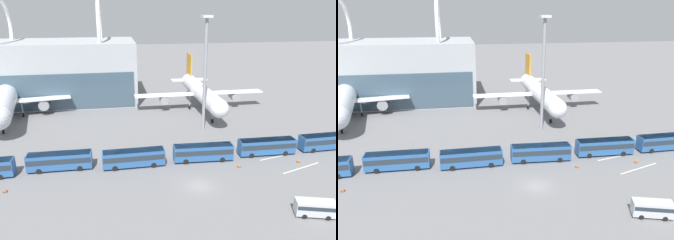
% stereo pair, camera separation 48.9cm
% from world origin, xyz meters
% --- Properties ---
extents(ground_plane, '(440.00, 440.00, 0.00)m').
position_xyz_m(ground_plane, '(0.00, 0.00, 0.00)').
color(ground_plane, slate).
extents(airliner_at_gate_near, '(32.89, 36.76, 13.79)m').
position_xyz_m(airliner_at_gate_near, '(-40.84, 41.33, 5.41)').
color(airliner_at_gate_near, silver).
rests_on(airliner_at_gate_near, ground_plane).
extents(airliner_at_gate_far, '(37.30, 37.82, 14.07)m').
position_xyz_m(airliner_at_gate_far, '(11.28, 41.86, 5.25)').
color(airliner_at_gate_far, silver).
rests_on(airliner_at_gate_far, ground_plane).
extents(shuttle_bus_1, '(11.36, 2.67, 3.22)m').
position_xyz_m(shuttle_bus_1, '(-23.33, 9.90, 1.89)').
color(shuttle_bus_1, '#285693').
rests_on(shuttle_bus_1, ground_plane).
extents(shuttle_bus_2, '(11.39, 2.74, 3.22)m').
position_xyz_m(shuttle_bus_2, '(-10.10, 8.86, 1.89)').
color(shuttle_bus_2, '#285693').
rests_on(shuttle_bus_2, ground_plane).
extents(shuttle_bus_3, '(11.45, 3.08, 3.22)m').
position_xyz_m(shuttle_bus_3, '(3.12, 9.10, 1.89)').
color(shuttle_bus_3, '#285693').
rests_on(shuttle_bus_3, ground_plane).
extents(shuttle_bus_4, '(11.40, 2.79, 3.22)m').
position_xyz_m(shuttle_bus_4, '(16.34, 9.67, 1.89)').
color(shuttle_bus_4, '#285693').
rests_on(shuttle_bus_4, ground_plane).
extents(shuttle_bus_5, '(11.40, 2.79, 3.22)m').
position_xyz_m(shuttle_bus_5, '(29.56, 9.94, 1.89)').
color(shuttle_bus_5, '#285693').
rests_on(shuttle_bus_5, ground_plane).
extents(service_van_foreground, '(5.79, 3.45, 2.35)m').
position_xyz_m(service_van_foreground, '(13.90, -10.64, 1.38)').
color(service_van_foreground, '#B2B7BC').
rests_on(service_van_foreground, ground_plane).
extents(floodlight_mast, '(2.21, 2.21, 26.33)m').
position_xyz_m(floodlight_mast, '(7.71, 25.51, 15.02)').
color(floodlight_mast, gray).
rests_on(floodlight_mast, ground_plane).
extents(lane_stripe_0, '(8.78, 3.16, 0.01)m').
position_xyz_m(lane_stripe_0, '(20.10, 2.98, 0.00)').
color(lane_stripe_0, silver).
rests_on(lane_stripe_0, ground_plane).
extents(lane_stripe_1, '(6.76, 1.85, 0.01)m').
position_xyz_m(lane_stripe_1, '(17.39, 8.06, 0.00)').
color(lane_stripe_1, silver).
rests_on(lane_stripe_1, ground_plane).
extents(lane_stripe_2, '(7.90, 2.20, 0.01)m').
position_xyz_m(lane_stripe_2, '(-10.29, 11.01, 0.00)').
color(lane_stripe_2, silver).
rests_on(lane_stripe_2, ground_plane).
extents(traffic_cone_0, '(0.62, 0.62, 0.61)m').
position_xyz_m(traffic_cone_0, '(-31.01, 3.46, 0.30)').
color(traffic_cone_0, black).
rests_on(traffic_cone_0, ground_plane).
extents(traffic_cone_1, '(0.61, 0.61, 0.76)m').
position_xyz_m(traffic_cone_1, '(20.82, 5.34, 0.37)').
color(traffic_cone_1, black).
rests_on(traffic_cone_1, ground_plane).
extents(traffic_cone_2, '(0.55, 0.55, 0.60)m').
position_xyz_m(traffic_cone_2, '(8.99, 5.33, 0.29)').
color(traffic_cone_2, black).
rests_on(traffic_cone_2, ground_plane).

